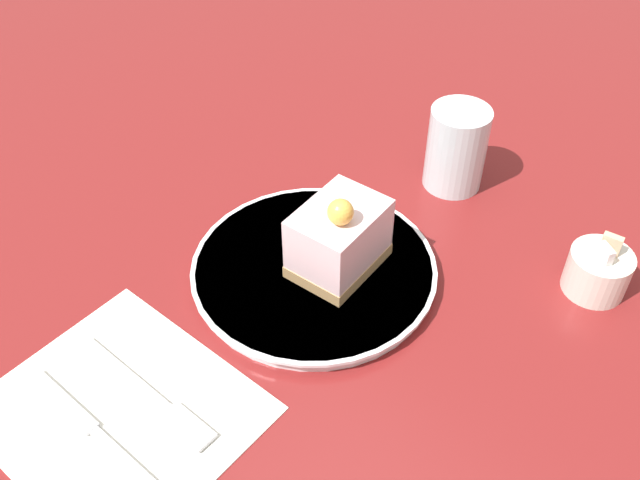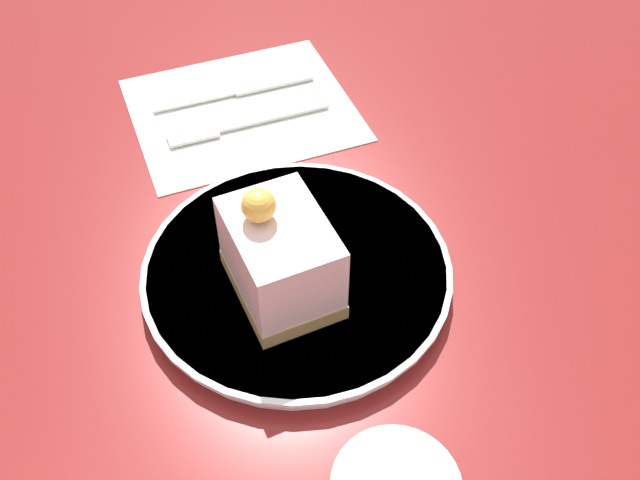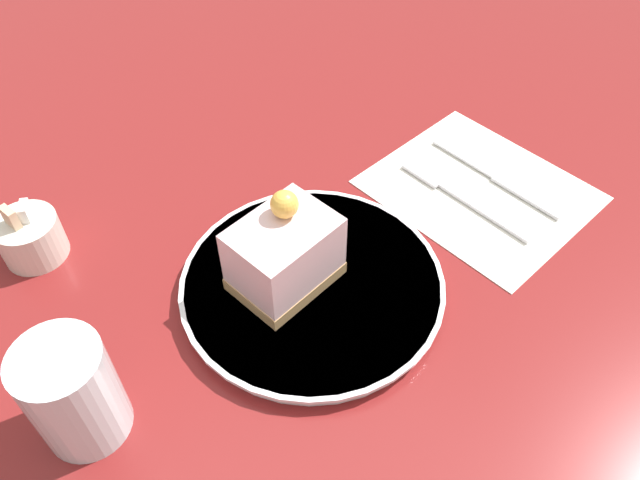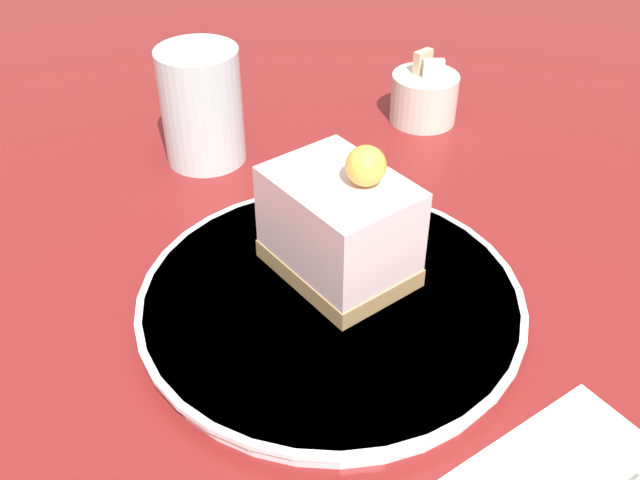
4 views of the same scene
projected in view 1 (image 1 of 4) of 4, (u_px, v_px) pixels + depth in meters
ground_plane at (314, 255)px, 0.80m from camera, size 4.00×4.00×0.00m
plate at (314, 270)px, 0.77m from camera, size 0.26×0.26×0.02m
cake_slice at (342, 236)px, 0.74m from camera, size 0.11×0.09×0.10m
napkin at (120, 411)px, 0.65m from camera, size 0.24×0.26×0.00m
fork at (155, 398)px, 0.65m from camera, size 0.05×0.18×0.00m
knife at (82, 419)px, 0.64m from camera, size 0.04×0.18×0.00m
sugar_bowl at (598, 271)px, 0.74m from camera, size 0.07×0.07×0.07m
drinking_glass at (456, 148)px, 0.86m from camera, size 0.07×0.07×0.10m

